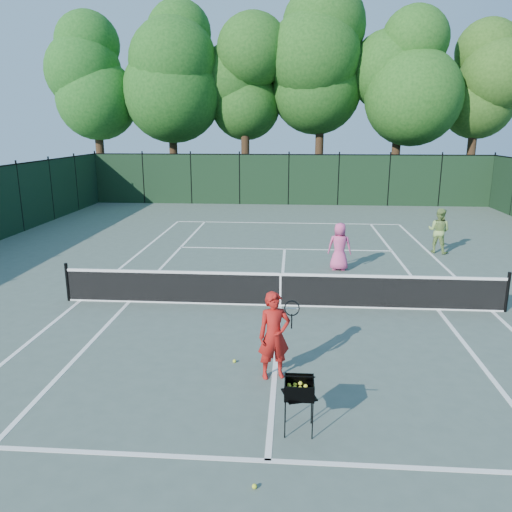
# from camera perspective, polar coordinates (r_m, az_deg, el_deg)

# --- Properties ---
(ground) EXTENTS (90.00, 90.00, 0.00)m
(ground) POSITION_cam_1_polar(r_m,az_deg,el_deg) (13.37, 2.77, -5.70)
(ground) COLOR #48584E
(ground) RESTS_ON ground
(sideline_doubles_left) EXTENTS (0.10, 23.77, 0.01)m
(sideline_doubles_left) POSITION_cam_1_polar(r_m,az_deg,el_deg) (14.56, -19.43, -4.82)
(sideline_doubles_left) COLOR white
(sideline_doubles_left) RESTS_ON ground
(sideline_doubles_right) EXTENTS (0.10, 23.77, 0.01)m
(sideline_doubles_right) POSITION_cam_1_polar(r_m,az_deg,el_deg) (14.34, 25.38, -5.71)
(sideline_doubles_right) COLOR white
(sideline_doubles_right) RESTS_ON ground
(sideline_singles_left) EXTENTS (0.10, 23.77, 0.01)m
(sideline_singles_left) POSITION_cam_1_polar(r_m,az_deg,el_deg) (14.07, -14.29, -5.09)
(sideline_singles_left) COLOR white
(sideline_singles_left) RESTS_ON ground
(sideline_singles_right) EXTENTS (0.10, 23.77, 0.01)m
(sideline_singles_right) POSITION_cam_1_polar(r_m,az_deg,el_deg) (13.90, 20.08, -5.79)
(sideline_singles_right) COLOR white
(sideline_singles_right) RESTS_ON ground
(baseline_far) EXTENTS (10.97, 0.10, 0.01)m
(baseline_far) POSITION_cam_1_polar(r_m,az_deg,el_deg) (24.86, 3.53, 3.79)
(baseline_far) COLOR white
(baseline_far) RESTS_ON ground
(service_line_near) EXTENTS (8.23, 0.10, 0.01)m
(service_line_near) POSITION_cam_1_polar(r_m,az_deg,el_deg) (7.69, 1.34, -22.36)
(service_line_near) COLOR white
(service_line_near) RESTS_ON ground
(service_line_far) EXTENTS (8.23, 0.10, 0.01)m
(service_line_far) POSITION_cam_1_polar(r_m,az_deg,el_deg) (19.50, 3.30, 0.80)
(service_line_far) COLOR white
(service_line_far) RESTS_ON ground
(center_service_line) EXTENTS (0.10, 12.80, 0.01)m
(center_service_line) POSITION_cam_1_polar(r_m,az_deg,el_deg) (13.37, 2.77, -5.69)
(center_service_line) COLOR white
(center_service_line) RESTS_ON ground
(tennis_net) EXTENTS (11.69, 0.09, 1.06)m
(tennis_net) POSITION_cam_1_polar(r_m,az_deg,el_deg) (13.21, 2.80, -3.76)
(tennis_net) COLOR black
(tennis_net) RESTS_ON ground
(fence_far) EXTENTS (24.00, 0.05, 3.00)m
(fence_far) POSITION_cam_1_polar(r_m,az_deg,el_deg) (30.70, 3.75, 8.65)
(fence_far) COLOR black
(fence_far) RESTS_ON ground
(tree_0) EXTENTS (6.40, 6.40, 13.14)m
(tree_0) POSITION_cam_1_polar(r_m,az_deg,el_deg) (36.72, -18.03, 19.38)
(tree_0) COLOR black
(tree_0) RESTS_ON ground
(tree_1) EXTENTS (6.80, 6.80, 13.98)m
(tree_1) POSITION_cam_1_polar(r_m,az_deg,el_deg) (35.76, -9.81, 20.85)
(tree_1) COLOR black
(tree_1) RESTS_ON ground
(tree_2) EXTENTS (6.00, 6.00, 12.40)m
(tree_2) POSITION_cam_1_polar(r_m,az_deg,el_deg) (34.64, -1.27, 19.66)
(tree_2) COLOR black
(tree_2) RESTS_ON ground
(tree_3) EXTENTS (7.00, 7.00, 14.45)m
(tree_3) POSITION_cam_1_polar(r_m,az_deg,el_deg) (35.16, 7.56, 21.56)
(tree_3) COLOR black
(tree_3) RESTS_ON ground
(tree_4) EXTENTS (6.20, 6.20, 12.97)m
(tree_4) POSITION_cam_1_polar(r_m,az_deg,el_deg) (34.97, 16.29, 19.75)
(tree_4) COLOR black
(tree_4) RESTS_ON ground
(tree_5) EXTENTS (5.80, 5.80, 12.23)m
(tree_5) POSITION_cam_1_polar(r_m,az_deg,el_deg) (36.70, 24.13, 18.15)
(tree_5) COLOR black
(tree_5) RESTS_ON ground
(coach) EXTENTS (0.83, 0.80, 1.69)m
(coach) POSITION_cam_1_polar(r_m,az_deg,el_deg) (9.43, 2.09, -9.05)
(coach) COLOR #A71713
(coach) RESTS_ON ground
(player_pink) EXTENTS (0.84, 0.60, 1.59)m
(player_pink) POSITION_cam_1_polar(r_m,az_deg,el_deg) (16.67, 9.53, 1.07)
(player_pink) COLOR #D24A85
(player_pink) RESTS_ON ground
(player_green) EXTENTS (1.04, 0.99, 1.69)m
(player_green) POSITION_cam_1_polar(r_m,az_deg,el_deg) (19.97, 20.16, 2.74)
(player_green) COLOR #7FA251
(player_green) RESTS_ON ground
(ball_hopper) EXTENTS (0.57, 0.57, 0.87)m
(ball_hopper) POSITION_cam_1_polar(r_m,az_deg,el_deg) (7.94, 4.96, -14.85)
(ball_hopper) COLOR black
(ball_hopper) RESTS_ON ground
(loose_ball_near_cart) EXTENTS (0.07, 0.07, 0.07)m
(loose_ball_near_cart) POSITION_cam_1_polar(r_m,az_deg,el_deg) (7.22, -0.17, -24.83)
(loose_ball_near_cart) COLOR #C0D42B
(loose_ball_near_cart) RESTS_ON ground
(loose_ball_midcourt) EXTENTS (0.07, 0.07, 0.07)m
(loose_ball_midcourt) POSITION_cam_1_polar(r_m,az_deg,el_deg) (10.30, -2.48, -11.91)
(loose_ball_midcourt) COLOR #D4ED30
(loose_ball_midcourt) RESTS_ON ground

